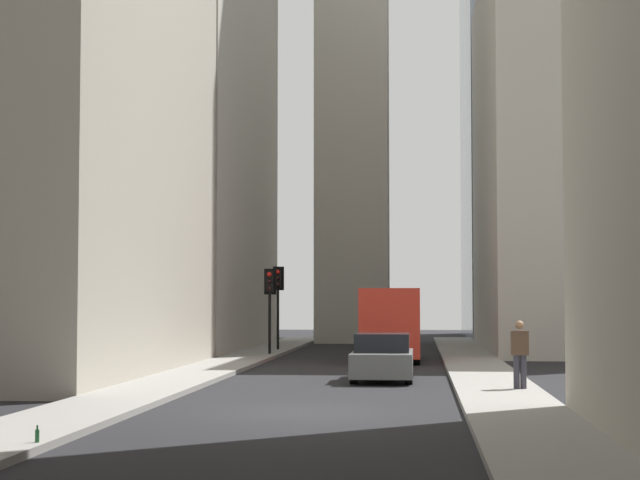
{
  "coord_description": "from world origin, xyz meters",
  "views": [
    {
      "loc": [
        -23.72,
        -2.46,
        2.38
      ],
      "look_at": [
        8.26,
        0.36,
        4.14
      ],
      "focal_mm": 62.44,
      "sensor_mm": 36.0,
      "label": 1
    }
  ],
  "objects_px": {
    "delivery_truck": "(391,324)",
    "hatchback_grey": "(383,359)",
    "traffic_light_midblock": "(270,291)",
    "pedestrian": "(520,351)",
    "discarded_bottle": "(37,435)",
    "traffic_light_far_junction": "(278,288)"
  },
  "relations": [
    {
      "from": "delivery_truck",
      "to": "pedestrian",
      "type": "bearing_deg",
      "value": -166.39
    },
    {
      "from": "hatchback_grey",
      "to": "traffic_light_midblock",
      "type": "relative_size",
      "value": 1.19
    },
    {
      "from": "traffic_light_far_junction",
      "to": "discarded_bottle",
      "type": "relative_size",
      "value": 14.17
    },
    {
      "from": "delivery_truck",
      "to": "hatchback_grey",
      "type": "xyz_separation_m",
      "value": [
        -10.69,
        0.0,
        -0.8
      ]
    },
    {
      "from": "delivery_truck",
      "to": "traffic_light_far_junction",
      "type": "bearing_deg",
      "value": 36.84
    },
    {
      "from": "traffic_light_midblock",
      "to": "pedestrian",
      "type": "height_order",
      "value": "traffic_light_midblock"
    },
    {
      "from": "traffic_light_far_junction",
      "to": "discarded_bottle",
      "type": "xyz_separation_m",
      "value": [
        -33.81,
        -0.45,
        -2.7
      ]
    },
    {
      "from": "pedestrian",
      "to": "discarded_bottle",
      "type": "distance_m",
      "value": 14.42
    },
    {
      "from": "delivery_truck",
      "to": "pedestrian",
      "type": "height_order",
      "value": "delivery_truck"
    },
    {
      "from": "hatchback_grey",
      "to": "pedestrian",
      "type": "xyz_separation_m",
      "value": [
        -4.35,
        -3.64,
        0.42
      ]
    },
    {
      "from": "discarded_bottle",
      "to": "traffic_light_midblock",
      "type": "bearing_deg",
      "value": 0.49
    },
    {
      "from": "pedestrian",
      "to": "hatchback_grey",
      "type": "bearing_deg",
      "value": 39.93
    },
    {
      "from": "pedestrian",
      "to": "discarded_bottle",
      "type": "height_order",
      "value": "pedestrian"
    },
    {
      "from": "traffic_light_far_junction",
      "to": "discarded_bottle",
      "type": "distance_m",
      "value": 33.92
    },
    {
      "from": "traffic_light_far_junction",
      "to": "pedestrian",
      "type": "bearing_deg",
      "value": -157.88
    },
    {
      "from": "pedestrian",
      "to": "discarded_bottle",
      "type": "bearing_deg",
      "value": 143.32
    },
    {
      "from": "hatchback_grey",
      "to": "traffic_light_far_junction",
      "type": "bearing_deg",
      "value": 16.8
    },
    {
      "from": "delivery_truck",
      "to": "discarded_bottle",
      "type": "relative_size",
      "value": 23.93
    },
    {
      "from": "delivery_truck",
      "to": "hatchback_grey",
      "type": "height_order",
      "value": "delivery_truck"
    },
    {
      "from": "discarded_bottle",
      "to": "hatchback_grey",
      "type": "bearing_deg",
      "value": -17.33
    },
    {
      "from": "delivery_truck",
      "to": "traffic_light_midblock",
      "type": "bearing_deg",
      "value": 60.73
    },
    {
      "from": "traffic_light_far_junction",
      "to": "discarded_bottle",
      "type": "bearing_deg",
      "value": -179.25
    }
  ]
}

